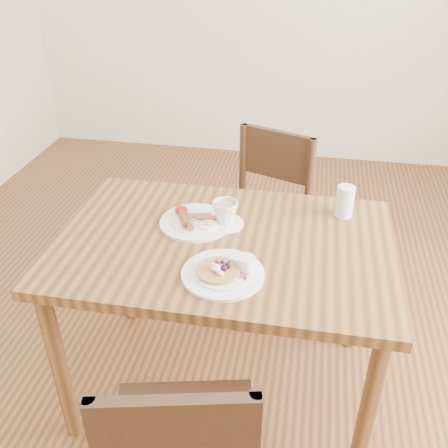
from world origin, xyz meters
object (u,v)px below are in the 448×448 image
(pancake_plate, at_px, (225,272))
(teacup_saucer, at_px, (225,214))
(breakfast_plate, at_px, (194,221))
(chair_far, at_px, (262,215))
(dining_table, at_px, (224,263))
(water_glass, at_px, (345,201))

(pancake_plate, relative_size, teacup_saucer, 1.93)
(breakfast_plate, bearing_deg, chair_far, 69.70)
(chair_far, distance_m, breakfast_plate, 0.64)
(dining_table, distance_m, chair_far, 0.66)
(breakfast_plate, xyz_separation_m, teacup_saucer, (0.12, 0.02, 0.03))
(chair_far, xyz_separation_m, pancake_plate, (-0.03, -0.83, 0.27))
(teacup_saucer, bearing_deg, pancake_plate, -79.90)
(chair_far, relative_size, water_glass, 7.16)
(dining_table, xyz_separation_m, pancake_plate, (0.04, -0.20, 0.11))
(pancake_plate, distance_m, water_glass, 0.60)
(water_glass, bearing_deg, pancake_plate, -129.94)
(dining_table, height_order, water_glass, water_glass)
(pancake_plate, height_order, breakfast_plate, pancake_plate)
(dining_table, bearing_deg, water_glass, 31.61)
(chair_far, bearing_deg, breakfast_plate, 90.20)
(pancake_plate, relative_size, water_glass, 2.20)
(chair_far, height_order, water_glass, chair_far)
(chair_far, distance_m, water_glass, 0.61)
(pancake_plate, height_order, water_glass, water_glass)
(dining_table, relative_size, water_glass, 9.77)
(breakfast_plate, bearing_deg, water_glass, 16.75)
(breakfast_plate, bearing_deg, dining_table, -35.34)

